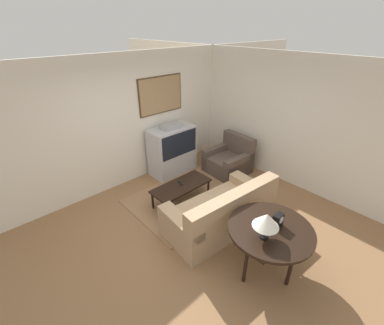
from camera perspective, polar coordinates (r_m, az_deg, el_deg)
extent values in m
plane|color=#8E6642|center=(4.63, -0.11, -14.42)|extent=(12.00, 12.00, 0.00)
cube|color=silver|center=(5.47, -15.50, 8.27)|extent=(12.00, 0.06, 2.70)
cube|color=#4C381E|center=(5.80, -6.98, 14.68)|extent=(1.12, 0.03, 0.80)
cube|color=#A37F56|center=(5.78, -6.87, 14.66)|extent=(1.07, 0.01, 0.75)
cube|color=silver|center=(5.80, 19.71, 8.77)|extent=(0.06, 12.00, 2.70)
cube|color=#99704C|center=(5.29, -1.19, -7.94)|extent=(2.15, 1.70, 0.01)
cube|color=#B7B7BC|center=(6.10, -4.31, 0.09)|extent=(1.05, 0.55, 0.50)
cube|color=#B7B7BC|center=(5.86, -4.50, 4.87)|extent=(1.05, 0.55, 0.61)
cube|color=black|center=(5.66, -2.74, 4.04)|extent=(0.95, 0.01, 0.54)
cube|color=#9E9EA3|center=(5.73, -4.64, 8.08)|extent=(0.47, 0.30, 0.09)
cube|color=tan|center=(4.58, 5.86, -11.64)|extent=(1.94, 1.08, 0.42)
cube|color=tan|center=(4.12, 9.54, -9.35)|extent=(1.88, 0.38, 0.47)
cube|color=tan|center=(5.02, 12.78, -7.05)|extent=(0.32, 0.94, 0.58)
cube|color=tan|center=(4.14, -2.66, -15.28)|extent=(0.32, 0.94, 0.58)
cube|color=#7C664D|center=(4.49, 12.00, -7.09)|extent=(0.37, 0.15, 0.34)
cube|color=#7C664D|center=(3.99, 3.81, -11.54)|extent=(0.37, 0.15, 0.34)
cube|color=brown|center=(6.15, 7.84, -0.39)|extent=(0.93, 0.93, 0.40)
cube|color=brown|center=(6.20, 10.37, 4.10)|extent=(0.23, 0.88, 0.47)
cube|color=brown|center=(6.34, 5.58, 1.38)|extent=(0.89, 0.21, 0.54)
cube|color=brown|center=(5.92, 10.35, -1.09)|extent=(0.89, 0.21, 0.54)
cube|color=black|center=(4.99, -2.40, -5.19)|extent=(1.18, 0.51, 0.04)
cylinder|color=black|center=(4.71, -5.80, -10.73)|extent=(0.04, 0.04, 0.36)
cylinder|color=black|center=(5.29, 3.63, -5.71)|extent=(0.04, 0.04, 0.36)
cylinder|color=black|center=(4.99, -8.73, -8.42)|extent=(0.04, 0.04, 0.36)
cylinder|color=black|center=(5.53, 0.54, -3.93)|extent=(0.04, 0.04, 0.36)
cylinder|color=black|center=(3.68, 17.06, -14.01)|extent=(1.14, 1.14, 0.04)
cube|color=black|center=(3.72, 16.93, -14.72)|extent=(0.97, 0.46, 0.08)
cylinder|color=black|center=(3.72, 11.89, -21.02)|extent=(0.05, 0.05, 0.72)
cylinder|color=black|center=(4.22, 18.62, -14.77)|extent=(0.05, 0.05, 0.72)
cylinder|color=black|center=(3.85, 21.13, -20.65)|extent=(0.05, 0.05, 0.72)
cylinder|color=black|center=(3.51, 15.59, -15.55)|extent=(0.11, 0.11, 0.02)
cylinder|color=black|center=(3.39, 15.97, -13.50)|extent=(0.02, 0.02, 0.31)
cone|color=white|center=(3.33, 16.20, -12.21)|extent=(0.33, 0.33, 0.18)
cube|color=black|center=(3.67, 18.53, -12.07)|extent=(0.15, 0.09, 0.19)
cylinder|color=white|center=(3.63, 19.27, -11.99)|extent=(0.10, 0.01, 0.10)
cube|color=black|center=(5.01, -2.54, -4.60)|extent=(0.09, 0.17, 0.02)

